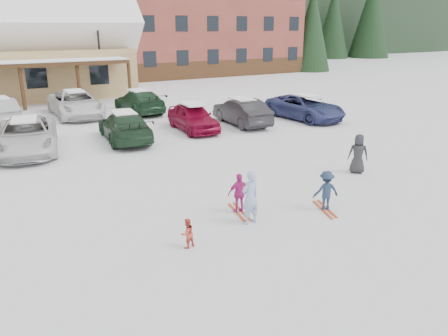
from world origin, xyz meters
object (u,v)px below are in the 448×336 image
lamp_post (100,54)px  child_magenta (239,193)px  parked_car_2 (26,136)px  parked_car_9 (0,110)px  bystander_dark (358,154)px  parked_car_6 (305,107)px  toddler_red (187,233)px  adult_skier (250,197)px  child_navy (326,191)px  parked_car_10 (76,104)px  parked_car_3 (125,126)px  parked_car_4 (193,117)px  parked_car_11 (139,101)px  parked_car_5 (242,112)px

lamp_post → child_magenta: size_ratio=4.64×
parked_car_2 → parked_car_9: bearing=103.0°
bystander_dark → parked_car_6: 10.02m
toddler_red → parked_car_9: parked_car_9 is taller
adult_skier → parked_car_9: bearing=-82.3°
child_navy → parked_car_9: (-7.67, 18.98, 0.08)m
parked_car_10 → adult_skier: bearing=-87.4°
child_navy → parked_car_3: 11.53m
toddler_red → parked_car_3: (1.94, 11.29, 0.31)m
parked_car_2 → parked_car_10: bearing=72.3°
parked_car_6 → parked_car_10: size_ratio=0.91×
child_navy → parked_car_3: (-2.72, 11.20, 0.08)m
lamp_post → toddler_red: bearing=-100.2°
parked_car_4 → parked_car_11: parked_car_4 is taller
parked_car_11 → child_magenta: bearing=77.8°
parked_car_2 → parked_car_11: bearing=49.8°
child_navy → parked_car_2: size_ratio=0.23×
parked_car_6 → bystander_dark: bearing=-124.0°
lamp_post → adult_skier: size_ratio=3.62×
lamp_post → bystander_dark: bearing=-81.2°
child_magenta → parked_car_11: 16.81m
lamp_post → parked_car_10: (-3.41, -6.70, -2.47)m
child_magenta → bystander_dark: 5.92m
child_magenta → parked_car_10: size_ratio=0.22×
parked_car_9 → child_navy: bearing=104.5°
lamp_post → parked_car_9: (-7.56, -6.20, -2.56)m
child_navy → bystander_dark: 4.04m
adult_skier → parked_car_2: (-4.59, 10.98, -0.04)m
bystander_dark → parked_car_6: size_ratio=0.29×
parked_car_2 → parked_car_3: bearing=7.5°
adult_skier → toddler_red: size_ratio=2.01×
parked_car_2 → parked_car_4: bearing=10.2°
parked_car_11 → parked_car_9: bearing=-12.1°
child_magenta → toddler_red: bearing=38.6°
child_navy → parked_car_11: (0.27, 17.72, 0.10)m
bystander_dark → parked_car_3: 11.02m
toddler_red → parked_car_11: bearing=-120.7°
toddler_red → parked_car_4: size_ratio=0.19×
child_magenta → parked_car_11: size_ratio=0.25×
child_magenta → parked_car_3: 10.09m
lamp_post → parked_car_5: (4.20, -13.73, -2.51)m
parked_car_4 → adult_skier: bearing=-104.4°
child_magenta → parked_car_5: bearing=-111.4°
parked_car_4 → parked_car_9: bearing=143.0°
adult_skier → toddler_red: (-2.14, -0.42, -0.39)m
parked_car_9 → toddler_red: bearing=91.5°
parked_car_9 → parked_car_11: size_ratio=0.86×
parked_car_6 → parked_car_11: 10.44m
bystander_dark → parked_car_9: 20.23m
parked_car_3 → lamp_post: bearing=-95.3°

